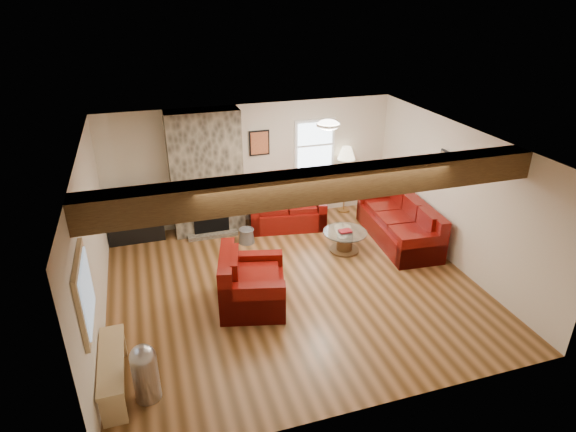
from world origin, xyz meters
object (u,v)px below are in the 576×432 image
object	(u,v)px
television	(133,203)
tv_cabinet	(136,227)
loveseat	(286,208)
coffee_table	(345,241)
sofa_three	(399,221)
floor_lamp	(346,157)
armchair_red	(252,280)

from	to	relation	value
television	tv_cabinet	bearing A→B (deg)	0.00
loveseat	television	xyz separation A→B (m)	(-3.02, 0.30, 0.37)
coffee_table	tv_cabinet	bearing A→B (deg)	155.96
sofa_three	floor_lamp	world-z (taller)	floor_lamp
television	armchair_red	bearing A→B (deg)	-59.14
floor_lamp	coffee_table	bearing A→B (deg)	-113.05
sofa_three	armchair_red	bearing A→B (deg)	-64.70
armchair_red	coffee_table	xyz separation A→B (m)	(2.07, 1.15, -0.25)
coffee_table	floor_lamp	world-z (taller)	floor_lamp
sofa_three	television	distance (m)	5.19
armchair_red	floor_lamp	world-z (taller)	floor_lamp
sofa_three	television	xyz separation A→B (m)	(-4.93, 1.59, 0.36)
coffee_table	television	distance (m)	4.15
armchair_red	tv_cabinet	xyz separation A→B (m)	(-1.69, 2.82, -0.19)
floor_lamp	sofa_three	bearing A→B (deg)	-74.17
television	loveseat	bearing A→B (deg)	-5.66
sofa_three	loveseat	world-z (taller)	sofa_three
loveseat	armchair_red	world-z (taller)	armchair_red
sofa_three	floor_lamp	xyz separation A→B (m)	(-0.46, 1.61, 0.85)
sofa_three	floor_lamp	distance (m)	1.88
armchair_red	tv_cabinet	size ratio (longest dim) A/B	1.06
tv_cabinet	television	size ratio (longest dim) A/B	1.21
tv_cabinet	floor_lamp	size ratio (longest dim) A/B	0.71
sofa_three	tv_cabinet	size ratio (longest dim) A/B	2.06
tv_cabinet	loveseat	bearing A→B (deg)	-5.66
loveseat	coffee_table	distance (m)	1.57
armchair_red	loveseat	bearing A→B (deg)	-14.11
coffee_table	tv_cabinet	world-z (taller)	tv_cabinet
loveseat	armchair_red	xyz separation A→B (m)	(-1.34, -2.52, 0.04)
sofa_three	loveseat	xyz separation A→B (m)	(-1.91, 1.29, -0.01)
armchair_red	television	size ratio (longest dim) A/B	1.28
coffee_table	tv_cabinet	distance (m)	4.11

